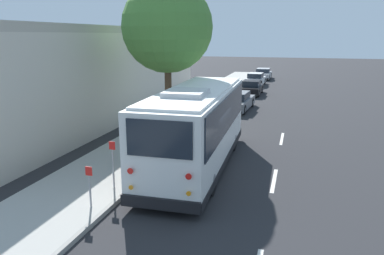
{
  "coord_description": "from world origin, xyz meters",
  "views": [
    {
      "loc": [
        -13.26,
        -3.52,
        5.27
      ],
      "look_at": [
        2.13,
        0.86,
        1.3
      ],
      "focal_mm": 35.0,
      "sensor_mm": 36.0,
      "label": 1
    }
  ],
  "objects_px": {
    "sign_post_far": "(113,164)",
    "fire_hydrant": "(197,115)",
    "parked_sedan_white": "(256,80)",
    "parked_sedan_black": "(251,88)",
    "street_tree": "(168,21)",
    "sign_post_near": "(90,186)",
    "shuttle_bus": "(197,124)",
    "parked_sedan_silver": "(263,74)",
    "parked_sedan_gray": "(237,101)"
  },
  "relations": [
    {
      "from": "parked_sedan_silver",
      "to": "parked_sedan_black",
      "type": "bearing_deg",
      "value": -179.19
    },
    {
      "from": "parked_sedan_gray",
      "to": "fire_hydrant",
      "type": "distance_m",
      "value": 5.34
    },
    {
      "from": "sign_post_near",
      "to": "parked_sedan_black",
      "type": "bearing_deg",
      "value": -4.25
    },
    {
      "from": "shuttle_bus",
      "to": "sign_post_far",
      "type": "distance_m",
      "value": 3.89
    },
    {
      "from": "parked_sedan_silver",
      "to": "sign_post_near",
      "type": "xyz_separation_m",
      "value": [
        -37.19,
        1.69,
        0.21
      ]
    },
    {
      "from": "sign_post_far",
      "to": "parked_sedan_silver",
      "type": "bearing_deg",
      "value": -2.71
    },
    {
      "from": "street_tree",
      "to": "parked_sedan_black",
      "type": "bearing_deg",
      "value": -8.15
    },
    {
      "from": "parked_sedan_white",
      "to": "sign_post_far",
      "type": "height_order",
      "value": "sign_post_far"
    },
    {
      "from": "parked_sedan_gray",
      "to": "fire_hydrant",
      "type": "height_order",
      "value": "parked_sedan_gray"
    },
    {
      "from": "fire_hydrant",
      "to": "parked_sedan_white",
      "type": "bearing_deg",
      "value": -4.12
    },
    {
      "from": "parked_sedan_gray",
      "to": "street_tree",
      "type": "relative_size",
      "value": 0.57
    },
    {
      "from": "parked_sedan_black",
      "to": "sign_post_far",
      "type": "bearing_deg",
      "value": 176.38
    },
    {
      "from": "shuttle_bus",
      "to": "parked_sedan_black",
      "type": "relative_size",
      "value": 2.17
    },
    {
      "from": "sign_post_near",
      "to": "sign_post_far",
      "type": "height_order",
      "value": "sign_post_far"
    },
    {
      "from": "shuttle_bus",
      "to": "sign_post_near",
      "type": "distance_m",
      "value": 5.24
    },
    {
      "from": "parked_sedan_black",
      "to": "street_tree",
      "type": "relative_size",
      "value": 0.51
    },
    {
      "from": "street_tree",
      "to": "sign_post_far",
      "type": "bearing_deg",
      "value": -176.32
    },
    {
      "from": "parked_sedan_black",
      "to": "street_tree",
      "type": "distance_m",
      "value": 16.97
    },
    {
      "from": "parked_sedan_black",
      "to": "parked_sedan_white",
      "type": "height_order",
      "value": "parked_sedan_white"
    },
    {
      "from": "street_tree",
      "to": "sign_post_far",
      "type": "distance_m",
      "value": 8.67
    },
    {
      "from": "parked_sedan_silver",
      "to": "fire_hydrant",
      "type": "height_order",
      "value": "parked_sedan_silver"
    },
    {
      "from": "parked_sedan_white",
      "to": "sign_post_far",
      "type": "xyz_separation_m",
      "value": [
        -29.53,
        1.46,
        0.38
      ]
    },
    {
      "from": "shuttle_bus",
      "to": "parked_sedan_gray",
      "type": "xyz_separation_m",
      "value": [
        12.43,
        0.34,
        -1.21
      ]
    },
    {
      "from": "sign_post_far",
      "to": "fire_hydrant",
      "type": "distance_m",
      "value": 10.55
    },
    {
      "from": "fire_hydrant",
      "to": "shuttle_bus",
      "type": "bearing_deg",
      "value": -164.78
    },
    {
      "from": "shuttle_bus",
      "to": "sign_post_near",
      "type": "xyz_separation_m",
      "value": [
        -4.7,
        2.09,
        -1.0
      ]
    },
    {
      "from": "shuttle_bus",
      "to": "street_tree",
      "type": "distance_m",
      "value": 6.24
    },
    {
      "from": "sign_post_far",
      "to": "fire_hydrant",
      "type": "height_order",
      "value": "sign_post_far"
    },
    {
      "from": "parked_sedan_white",
      "to": "shuttle_bus",
      "type": "bearing_deg",
      "value": -175.3
    },
    {
      "from": "parked_sedan_black",
      "to": "street_tree",
      "type": "height_order",
      "value": "street_tree"
    },
    {
      "from": "street_tree",
      "to": "sign_post_far",
      "type": "xyz_separation_m",
      "value": [
        -7.12,
        -0.46,
        -4.93
      ]
    },
    {
      "from": "street_tree",
      "to": "sign_post_far",
      "type": "height_order",
      "value": "street_tree"
    },
    {
      "from": "parked_sedan_white",
      "to": "sign_post_near",
      "type": "bearing_deg",
      "value": -179.36
    },
    {
      "from": "parked_sedan_black",
      "to": "fire_hydrant",
      "type": "distance_m",
      "value": 12.65
    },
    {
      "from": "parked_sedan_white",
      "to": "fire_hydrant",
      "type": "relative_size",
      "value": 5.19
    },
    {
      "from": "parked_sedan_black",
      "to": "parked_sedan_white",
      "type": "bearing_deg",
      "value": 4.16
    },
    {
      "from": "parked_sedan_gray",
      "to": "sign_post_near",
      "type": "distance_m",
      "value": 17.22
    },
    {
      "from": "shuttle_bus",
      "to": "sign_post_far",
      "type": "xyz_separation_m",
      "value": [
        -3.18,
        2.09,
        -0.81
      ]
    },
    {
      "from": "shuttle_bus",
      "to": "fire_hydrant",
      "type": "bearing_deg",
      "value": 13.7
    },
    {
      "from": "parked_sedan_white",
      "to": "street_tree",
      "type": "height_order",
      "value": "street_tree"
    },
    {
      "from": "parked_sedan_silver",
      "to": "parked_sedan_gray",
      "type": "bearing_deg",
      "value": -179.64
    },
    {
      "from": "parked_sedan_black",
      "to": "parked_sedan_silver",
      "type": "relative_size",
      "value": 0.96
    },
    {
      "from": "sign_post_near",
      "to": "fire_hydrant",
      "type": "relative_size",
      "value": 1.6
    },
    {
      "from": "shuttle_bus",
      "to": "parked_sedan_gray",
      "type": "bearing_deg",
      "value": 0.03
    },
    {
      "from": "parked_sedan_white",
      "to": "parked_sedan_black",
      "type": "bearing_deg",
      "value": -173.42
    },
    {
      "from": "parked_sedan_black",
      "to": "fire_hydrant",
      "type": "bearing_deg",
      "value": 173.01
    },
    {
      "from": "shuttle_bus",
      "to": "parked_sedan_black",
      "type": "height_order",
      "value": "shuttle_bus"
    },
    {
      "from": "parked_sedan_black",
      "to": "sign_post_near",
      "type": "height_order",
      "value": "sign_post_near"
    },
    {
      "from": "shuttle_bus",
      "to": "parked_sedan_gray",
      "type": "distance_m",
      "value": 12.49
    },
    {
      "from": "parked_sedan_white",
      "to": "parked_sedan_silver",
      "type": "bearing_deg",
      "value": 1.19
    }
  ]
}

